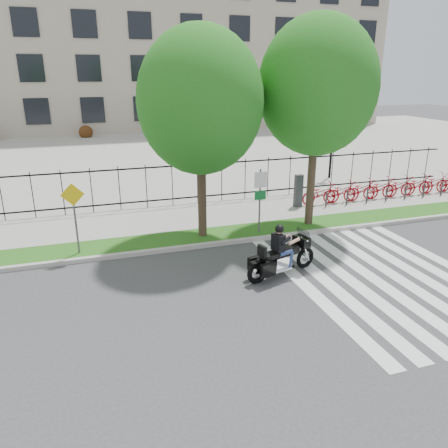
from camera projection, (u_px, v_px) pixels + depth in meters
name	position (u px, v px, depth m)	size (l,w,h in m)	color
ground	(239.00, 300.00, 12.32)	(120.00, 120.00, 0.00)	#38383A
curb	(201.00, 246.00, 15.97)	(60.00, 0.20, 0.15)	#A5A29B
grass_verge	(196.00, 238.00, 16.73)	(60.00, 1.50, 0.15)	#185014
sidewalk	(181.00, 218.00, 18.98)	(60.00, 3.50, 0.15)	gray
plaza	(133.00, 151.00, 34.73)	(80.00, 34.00, 0.10)	gray
crosswalk_stripes	(384.00, 277.00, 13.71)	(5.70, 8.00, 0.01)	silver
iron_fence	(172.00, 184.00, 20.19)	(30.00, 0.06, 2.00)	black
office_building	(106.00, 34.00, 49.30)	(60.00, 21.90, 20.15)	#A69986
lamp_post_right	(333.00, 125.00, 24.91)	(1.06, 0.70, 4.25)	black
street_tree_1	(200.00, 102.00, 15.14)	(4.45, 4.45, 7.53)	#34281C
street_tree_2	(318.00, 87.00, 16.30)	(4.51, 4.51, 8.01)	#34281C
bike_share_station	(398.00, 186.00, 21.74)	(11.15, 0.88, 1.50)	#2D2D33
sign_pole_regulatory	(260.00, 193.00, 16.56)	(0.50, 0.09, 2.50)	#59595B
sign_pole_warning	(74.00, 209.00, 14.61)	(0.78, 0.09, 2.49)	#59595B
motorcycle_rider	(282.00, 255.00, 13.62)	(2.63, 1.19, 2.08)	black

